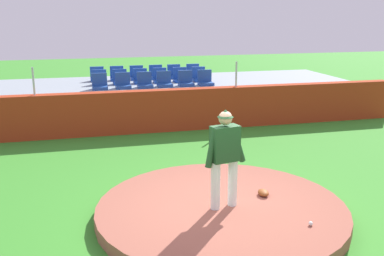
{
  "coord_description": "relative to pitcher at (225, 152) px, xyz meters",
  "views": [
    {
      "loc": [
        -2.37,
        -7.19,
        3.66
      ],
      "look_at": [
        0.0,
        2.2,
        1.13
      ],
      "focal_mm": 41.7,
      "sensor_mm": 36.0,
      "label": 1
    }
  ],
  "objects": [
    {
      "name": "fence_post_left",
      "position": [
        -3.7,
        6.37,
        0.44
      ],
      "size": [
        0.06,
        0.06,
        0.81
      ],
      "primitive_type": "cylinder",
      "color": "silver",
      "rests_on": "brick_barrier"
    },
    {
      "name": "fielding_glove",
      "position": [
        0.9,
        0.31,
        -0.99
      ],
      "size": [
        0.23,
        0.32,
        0.11
      ],
      "primitive_type": "ellipsoid",
      "rotation": [
        0.0,
        0.0,
        4.59
      ],
      "color": "brown",
      "rests_on": "pitchers_mound"
    },
    {
      "name": "ground_plane",
      "position": [
        -0.02,
        0.09,
        -1.28
      ],
      "size": [
        60.0,
        60.0,
        0.0
      ],
      "primitive_type": "plane",
      "color": "#368728"
    },
    {
      "name": "pitcher",
      "position": [
        0.0,
        0.0,
        0.0
      ],
      "size": [
        0.82,
        0.36,
        1.81
      ],
      "rotation": [
        0.0,
        0.0,
        0.22
      ],
      "color": "white",
      "rests_on": "pitchers_mound"
    },
    {
      "name": "stadium_chair_15",
      "position": [
        0.34,
        9.14,
        0.14
      ],
      "size": [
        0.48,
        0.44,
        0.5
      ],
      "rotation": [
        0.0,
        0.0,
        3.14
      ],
      "color": "#1F4795",
      "rests_on": "bleacher_platform"
    },
    {
      "name": "stadium_chair_9",
      "position": [
        0.33,
        8.22,
        0.14
      ],
      "size": [
        0.48,
        0.44,
        0.5
      ],
      "rotation": [
        0.0,
        0.0,
        3.14
      ],
      "color": "#1F4795",
      "rests_on": "bleacher_platform"
    },
    {
      "name": "stadium_chair_11",
      "position": [
        1.73,
        8.2,
        0.14
      ],
      "size": [
        0.48,
        0.44,
        0.5
      ],
      "rotation": [
        0.0,
        0.0,
        3.14
      ],
      "color": "#1F4795",
      "rests_on": "bleacher_platform"
    },
    {
      "name": "stadium_chair_8",
      "position": [
        -0.36,
        8.21,
        0.14
      ],
      "size": [
        0.48,
        0.44,
        0.5
      ],
      "rotation": [
        0.0,
        0.0,
        3.14
      ],
      "color": "#1F4795",
      "rests_on": "bleacher_platform"
    },
    {
      "name": "stadium_chair_5",
      "position": [
        1.71,
        7.3,
        0.14
      ],
      "size": [
        0.48,
        0.44,
        0.5
      ],
      "rotation": [
        0.0,
        0.0,
        3.14
      ],
      "color": "#1F4795",
      "rests_on": "bleacher_platform"
    },
    {
      "name": "stadium_chair_10",
      "position": [
        1.04,
        8.19,
        0.14
      ],
      "size": [
        0.48,
        0.44,
        0.5
      ],
      "rotation": [
        0.0,
        0.0,
        3.14
      ],
      "color": "#1F4795",
      "rests_on": "bleacher_platform"
    },
    {
      "name": "stadium_chair_13",
      "position": [
        -1.09,
        9.11,
        0.14
      ],
      "size": [
        0.48,
        0.44,
        0.5
      ],
      "rotation": [
        0.0,
        0.0,
        3.14
      ],
      "color": "#1F4795",
      "rests_on": "bleacher_platform"
    },
    {
      "name": "stadium_chair_6",
      "position": [
        -1.75,
        8.22,
        0.14
      ],
      "size": [
        0.48,
        0.44,
        0.5
      ],
      "rotation": [
        0.0,
        0.0,
        3.14
      ],
      "color": "#1F4795",
      "rests_on": "bleacher_platform"
    },
    {
      "name": "stadium_chair_17",
      "position": [
        1.76,
        9.12,
        0.14
      ],
      "size": [
        0.48,
        0.44,
        0.5
      ],
      "rotation": [
        0.0,
        0.0,
        3.14
      ],
      "color": "#1F4795",
      "rests_on": "bleacher_platform"
    },
    {
      "name": "bleacher_platform",
      "position": [
        -0.02,
        8.51,
        -0.65
      ],
      "size": [
        14.08,
        3.45,
        1.26
      ],
      "primitive_type": "cube",
      "color": "gray",
      "rests_on": "ground_plane"
    },
    {
      "name": "baseball",
      "position": [
        1.17,
        -1.06,
        -1.01
      ],
      "size": [
        0.07,
        0.07,
        0.07
      ],
      "primitive_type": "sphere",
      "color": "white",
      "rests_on": "pitchers_mound"
    },
    {
      "name": "stadium_chair_12",
      "position": [
        -1.79,
        9.11,
        0.14
      ],
      "size": [
        0.48,
        0.44,
        0.5
      ],
      "rotation": [
        0.0,
        0.0,
        3.14
      ],
      "color": "#1F4795",
      "rests_on": "bleacher_platform"
    },
    {
      "name": "stadium_chair_4",
      "position": [
        1.03,
        7.32,
        0.14
      ],
      "size": [
        0.48,
        0.44,
        0.5
      ],
      "rotation": [
        0.0,
        0.0,
        3.14
      ],
      "color": "#1F4795",
      "rests_on": "bleacher_platform"
    },
    {
      "name": "brick_barrier",
      "position": [
        -0.02,
        6.37,
        -0.62
      ],
      "size": [
        16.16,
        0.4,
        1.32
      ],
      "primitive_type": "cube",
      "color": "#A03016",
      "rests_on": "ground_plane"
    },
    {
      "name": "stadium_chair_14",
      "position": [
        -0.37,
        9.12,
        0.14
      ],
      "size": [
        0.48,
        0.44,
        0.5
      ],
      "rotation": [
        0.0,
        0.0,
        3.14
      ],
      "color": "#1F4795",
      "rests_on": "bleacher_platform"
    },
    {
      "name": "stadium_chair_2",
      "position": [
        -0.35,
        7.3,
        0.14
      ],
      "size": [
        0.48,
        0.44,
        0.5
      ],
      "rotation": [
        0.0,
        0.0,
        3.14
      ],
      "color": "#1F4795",
      "rests_on": "bleacher_platform"
    },
    {
      "name": "fence_post_right",
      "position": [
        2.48,
        6.37,
        0.44
      ],
      "size": [
        0.06,
        0.06,
        0.81
      ],
      "primitive_type": "cylinder",
      "color": "silver",
      "rests_on": "brick_barrier"
    },
    {
      "name": "stadium_chair_0",
      "position": [
        -1.79,
        7.32,
        0.14
      ],
      "size": [
        0.48,
        0.44,
        0.5
      ],
      "rotation": [
        0.0,
        0.0,
        3.14
      ],
      "color": "#1F4795",
      "rests_on": "bleacher_platform"
    },
    {
      "name": "stadium_chair_16",
      "position": [
        1.03,
        9.11,
        0.14
      ],
      "size": [
        0.48,
        0.44,
        0.5
      ],
      "rotation": [
        0.0,
        0.0,
        3.14
      ],
      "color": "#1F4795",
      "rests_on": "bleacher_platform"
    },
    {
      "name": "stadium_chair_1",
      "position": [
        -1.05,
        7.33,
        0.14
      ],
      "size": [
        0.48,
        0.44,
        0.5
      ],
      "rotation": [
        0.0,
        0.0,
        3.14
      ],
      "color": "#1F4795",
      "rests_on": "bleacher_platform"
    },
    {
      "name": "stadium_chair_7",
      "position": [
        -1.07,
        8.19,
        0.14
      ],
      "size": [
        0.48,
        0.44,
        0.5
      ],
      "rotation": [
        0.0,
        0.0,
        3.14
      ],
      "color": "#1F4795",
      "rests_on": "bleacher_platform"
    },
    {
      "name": "pitchers_mound",
      "position": [
        -0.02,
        0.09,
        -1.16
      ],
      "size": [
        4.58,
        4.58,
        0.23
      ],
      "primitive_type": "cylinder",
      "color": "#995443",
      "rests_on": "ground_plane"
    },
    {
      "name": "stadium_chair_3",
      "position": [
        0.31,
        7.34,
        0.14
      ],
      "size": [
        0.48,
        0.44,
        0.5
      ],
      "rotation": [
        0.0,
        0.0,
        3.14
      ],
      "color": "#1F4795",
      "rests_on": "bleacher_platform"
    }
  ]
}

